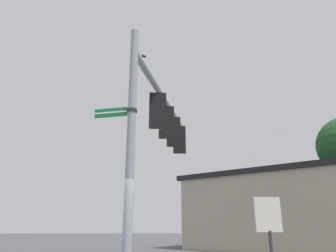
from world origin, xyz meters
name	(u,v)px	position (x,y,z in m)	size (l,w,h in m)	color
signal_pole	(131,149)	(0.00, 0.00, 3.20)	(0.21, 0.21, 6.40)	gray
mast_arm	(164,100)	(0.99, 3.12, 5.75)	(0.20, 0.20, 6.55)	gray
traffic_light_nearest_pole	(157,112)	(0.70, 2.25, 4.96)	(0.54, 0.49, 1.31)	black
traffic_light_mid_inner	(166,124)	(1.07, 3.40, 4.96)	(0.54, 0.49, 1.31)	black
traffic_light_mid_outer	(173,133)	(1.43, 4.56, 4.96)	(0.54, 0.49, 1.31)	black
traffic_light_arm_end	(179,141)	(1.80, 5.71, 4.96)	(0.54, 0.49, 1.31)	black
street_name_sign	(120,112)	(-0.29, 0.09, 4.14)	(1.05, 0.43, 0.22)	#147238
bird_flying	(144,56)	(0.16, 6.93, 9.75)	(0.26, 0.31, 0.09)	black
storefront_building	(309,210)	(9.66, 10.08, 2.21)	(14.50, 14.29, 4.39)	#A89E89
historical_marker	(270,231)	(3.13, 0.02, 1.40)	(0.60, 0.08, 2.13)	#333333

